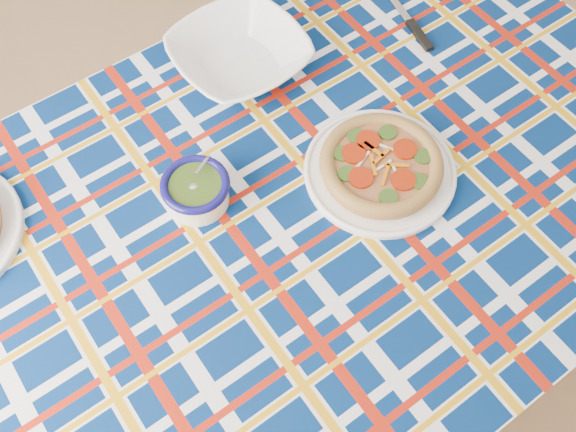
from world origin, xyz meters
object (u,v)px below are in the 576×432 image
serving_bowl (239,55)px  main_focaccia_plate (381,165)px  dining_table (297,225)px  pesto_bowl (196,189)px

serving_bowl → main_focaccia_plate: bearing=-74.8°
main_focaccia_plate → serving_bowl: (-0.11, 0.41, 0.00)m
dining_table → pesto_bowl: size_ratio=13.28×
dining_table → pesto_bowl: (-0.17, 0.11, 0.13)m
dining_table → main_focaccia_plate: size_ratio=5.65×
main_focaccia_plate → pesto_bowl: (-0.36, 0.13, 0.01)m
main_focaccia_plate → pesto_bowl: pesto_bowl is taller
main_focaccia_plate → serving_bowl: bearing=105.2°
dining_table → serving_bowl: (0.08, 0.39, 0.12)m
dining_table → main_focaccia_plate: (0.19, -0.02, 0.12)m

